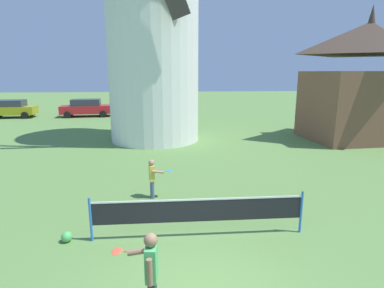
{
  "coord_description": "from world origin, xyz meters",
  "views": [
    {
      "loc": [
        -0.52,
        -5.08,
        3.96
      ],
      "look_at": [
        0.21,
        3.89,
        1.88
      ],
      "focal_mm": 29.26,
      "sensor_mm": 36.0,
      "label": 1
    }
  ],
  "objects_px": {
    "parked_car_red": "(86,108)",
    "stray_ball": "(67,237)",
    "parked_car_black": "(156,107)",
    "parked_car_mustard": "(11,109)",
    "chapel": "(364,84)",
    "windmill": "(152,13)",
    "tennis_net": "(199,211)",
    "player_near": "(150,270)",
    "player_far": "(153,176)"
  },
  "relations": [
    {
      "from": "player_near",
      "to": "chapel",
      "type": "relative_size",
      "value": 0.19
    },
    {
      "from": "chapel",
      "to": "stray_ball",
      "type": "bearing_deg",
      "value": -142.65
    },
    {
      "from": "stray_ball",
      "to": "chapel",
      "type": "distance_m",
      "value": 17.75
    },
    {
      "from": "parked_car_black",
      "to": "chapel",
      "type": "height_order",
      "value": "chapel"
    },
    {
      "from": "parked_car_black",
      "to": "chapel",
      "type": "bearing_deg",
      "value": -42.07
    },
    {
      "from": "player_near",
      "to": "chapel",
      "type": "bearing_deg",
      "value": 48.0
    },
    {
      "from": "parked_car_mustard",
      "to": "chapel",
      "type": "height_order",
      "value": "chapel"
    },
    {
      "from": "player_far",
      "to": "stray_ball",
      "type": "distance_m",
      "value": 3.27
    },
    {
      "from": "windmill",
      "to": "chapel",
      "type": "height_order",
      "value": "windmill"
    },
    {
      "from": "stray_ball",
      "to": "parked_car_mustard",
      "type": "bearing_deg",
      "value": 117.26
    },
    {
      "from": "tennis_net",
      "to": "chapel",
      "type": "distance_m",
      "value": 15.3
    },
    {
      "from": "windmill",
      "to": "chapel",
      "type": "bearing_deg",
      "value": -4.24
    },
    {
      "from": "stray_ball",
      "to": "chapel",
      "type": "xyz_separation_m",
      "value": [
        13.89,
        10.6,
        3.15
      ]
    },
    {
      "from": "tennis_net",
      "to": "parked_car_black",
      "type": "bearing_deg",
      "value": 94.35
    },
    {
      "from": "parked_car_red",
      "to": "tennis_net",
      "type": "bearing_deg",
      "value": -70.07
    },
    {
      "from": "parked_car_mustard",
      "to": "parked_car_red",
      "type": "xyz_separation_m",
      "value": [
        6.38,
        0.26,
        0.0
      ]
    },
    {
      "from": "tennis_net",
      "to": "parked_car_mustard",
      "type": "relative_size",
      "value": 1.28
    },
    {
      "from": "tennis_net",
      "to": "stray_ball",
      "type": "xyz_separation_m",
      "value": [
        -3.16,
        0.0,
        -0.56
      ]
    },
    {
      "from": "stray_ball",
      "to": "player_near",
      "type": "bearing_deg",
      "value": -49.34
    },
    {
      "from": "player_far",
      "to": "tennis_net",
      "type": "bearing_deg",
      "value": -64.66
    },
    {
      "from": "player_near",
      "to": "stray_ball",
      "type": "xyz_separation_m",
      "value": [
        -2.12,
        2.47,
        -0.71
      ]
    },
    {
      "from": "windmill",
      "to": "player_near",
      "type": "bearing_deg",
      "value": -88.44
    },
    {
      "from": "parked_car_mustard",
      "to": "windmill",
      "type": "bearing_deg",
      "value": -38.34
    },
    {
      "from": "stray_ball",
      "to": "parked_car_mustard",
      "type": "distance_m",
      "value": 24.45
    },
    {
      "from": "parked_car_black",
      "to": "parked_car_red",
      "type": "bearing_deg",
      "value": 178.02
    },
    {
      "from": "windmill",
      "to": "parked_car_red",
      "type": "bearing_deg",
      "value": 121.99
    },
    {
      "from": "parked_car_black",
      "to": "parked_car_mustard",
      "type": "bearing_deg",
      "value": -179.8
    },
    {
      "from": "parked_car_red",
      "to": "chapel",
      "type": "relative_size",
      "value": 0.6
    },
    {
      "from": "parked_car_black",
      "to": "windmill",
      "type": "bearing_deg",
      "value": -88.68
    },
    {
      "from": "parked_car_mustard",
      "to": "chapel",
      "type": "xyz_separation_m",
      "value": [
        25.08,
        -11.13,
        2.47
      ]
    },
    {
      "from": "windmill",
      "to": "parked_car_mustard",
      "type": "distance_m",
      "value": 17.66
    },
    {
      "from": "tennis_net",
      "to": "windmill",
      "type": "bearing_deg",
      "value": 97.04
    },
    {
      "from": "windmill",
      "to": "parked_car_mustard",
      "type": "height_order",
      "value": "windmill"
    },
    {
      "from": "player_far",
      "to": "parked_car_mustard",
      "type": "bearing_deg",
      "value": 124.43
    },
    {
      "from": "windmill",
      "to": "parked_car_red",
      "type": "relative_size",
      "value": 3.08
    },
    {
      "from": "player_near",
      "to": "parked_car_black",
      "type": "relative_size",
      "value": 0.36
    },
    {
      "from": "player_far",
      "to": "parked_car_black",
      "type": "height_order",
      "value": "parked_car_black"
    },
    {
      "from": "windmill",
      "to": "stray_ball",
      "type": "relative_size",
      "value": 54.98
    },
    {
      "from": "stray_ball",
      "to": "tennis_net",
      "type": "bearing_deg",
      "value": -0.06
    },
    {
      "from": "windmill",
      "to": "tennis_net",
      "type": "bearing_deg",
      "value": -82.96
    },
    {
      "from": "tennis_net",
      "to": "parked_car_mustard",
      "type": "distance_m",
      "value": 26.04
    },
    {
      "from": "tennis_net",
      "to": "parked_car_black",
      "type": "height_order",
      "value": "parked_car_black"
    },
    {
      "from": "parked_car_mustard",
      "to": "stray_ball",
      "type": "bearing_deg",
      "value": -62.74
    },
    {
      "from": "stray_ball",
      "to": "parked_car_mustard",
      "type": "relative_size",
      "value": 0.06
    },
    {
      "from": "parked_car_mustard",
      "to": "parked_car_red",
      "type": "distance_m",
      "value": 6.39
    },
    {
      "from": "parked_car_red",
      "to": "parked_car_black",
      "type": "xyz_separation_m",
      "value": [
        6.32,
        -0.22,
        -0.0
      ]
    },
    {
      "from": "windmill",
      "to": "chapel",
      "type": "distance_m",
      "value": 12.77
    },
    {
      "from": "tennis_net",
      "to": "player_far",
      "type": "distance_m",
      "value": 2.84
    },
    {
      "from": "parked_car_red",
      "to": "stray_ball",
      "type": "bearing_deg",
      "value": -77.66
    },
    {
      "from": "windmill",
      "to": "parked_car_red",
      "type": "height_order",
      "value": "windmill"
    }
  ]
}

